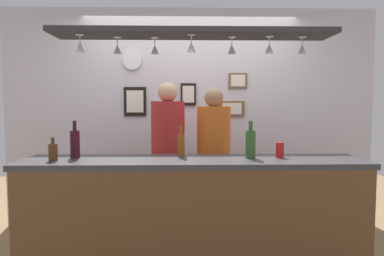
% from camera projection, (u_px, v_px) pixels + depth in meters
% --- Properties ---
extents(back_wall, '(4.40, 0.06, 2.60)m').
position_uv_depth(back_wall, '(190.00, 119.00, 4.18)').
color(back_wall, silver).
rests_on(back_wall, ground_plane).
extents(bar_counter, '(2.70, 0.55, 1.04)m').
position_uv_depth(bar_counter, '(194.00, 207.00, 2.62)').
color(bar_counter, '#38383D').
rests_on(bar_counter, ground_plane).
extents(overhead_glass_rack, '(2.20, 0.36, 0.04)m').
position_uv_depth(overhead_glass_rack, '(193.00, 33.00, 2.73)').
color(overhead_glass_rack, black).
extents(hanging_wineglass_far_left, '(0.07, 0.07, 0.13)m').
position_uv_depth(hanging_wineglass_far_left, '(80.00, 46.00, 2.68)').
color(hanging_wineglass_far_left, silver).
rests_on(hanging_wineglass_far_left, overhead_glass_rack).
extents(hanging_wineglass_left, '(0.07, 0.07, 0.13)m').
position_uv_depth(hanging_wineglass_left, '(117.00, 49.00, 2.77)').
color(hanging_wineglass_left, silver).
rests_on(hanging_wineglass_left, overhead_glass_rack).
extents(hanging_wineglass_center_left, '(0.07, 0.07, 0.13)m').
position_uv_depth(hanging_wineglass_center_left, '(155.00, 49.00, 2.79)').
color(hanging_wineglass_center_left, silver).
rests_on(hanging_wineglass_center_left, overhead_glass_rack).
extents(hanging_wineglass_center, '(0.07, 0.07, 0.13)m').
position_uv_depth(hanging_wineglass_center, '(191.00, 46.00, 2.67)').
color(hanging_wineglass_center, silver).
rests_on(hanging_wineglass_center, overhead_glass_rack).
extents(hanging_wineglass_center_right, '(0.07, 0.07, 0.13)m').
position_uv_depth(hanging_wineglass_center_right, '(232.00, 48.00, 2.77)').
color(hanging_wineglass_center_right, silver).
rests_on(hanging_wineglass_center_right, overhead_glass_rack).
extents(hanging_wineglass_right, '(0.07, 0.07, 0.13)m').
position_uv_depth(hanging_wineglass_right, '(269.00, 48.00, 2.74)').
color(hanging_wineglass_right, silver).
rests_on(hanging_wineglass_right, overhead_glass_rack).
extents(hanging_wineglass_far_right, '(0.07, 0.07, 0.13)m').
position_uv_depth(hanging_wineglass_far_right, '(302.00, 48.00, 2.77)').
color(hanging_wineglass_far_right, silver).
rests_on(hanging_wineglass_far_right, overhead_glass_rack).
extents(person_left_red_shirt, '(0.34, 0.34, 1.69)m').
position_uv_depth(person_left_red_shirt, '(168.00, 149.00, 3.53)').
color(person_left_red_shirt, '#2D334C').
rests_on(person_left_red_shirt, ground_plane).
extents(person_middle_orange_shirt, '(0.34, 0.34, 1.63)m').
position_uv_depth(person_middle_orange_shirt, '(214.00, 152.00, 3.55)').
color(person_middle_orange_shirt, '#2D334C').
rests_on(person_middle_orange_shirt, ground_plane).
extents(bottle_wine_dark_red, '(0.08, 0.08, 0.30)m').
position_uv_depth(bottle_wine_dark_red, '(75.00, 143.00, 2.80)').
color(bottle_wine_dark_red, '#380F19').
rests_on(bottle_wine_dark_red, bar_counter).
extents(bottle_beer_brown_stubby, '(0.07, 0.07, 0.18)m').
position_uv_depth(bottle_beer_brown_stubby, '(53.00, 152.00, 2.66)').
color(bottle_beer_brown_stubby, '#512D14').
rests_on(bottle_beer_brown_stubby, bar_counter).
extents(bottle_beer_amber_tall, '(0.06, 0.06, 0.26)m').
position_uv_depth(bottle_beer_amber_tall, '(181.00, 144.00, 2.88)').
color(bottle_beer_amber_tall, brown).
rests_on(bottle_beer_amber_tall, bar_counter).
extents(bottle_champagne_green, '(0.08, 0.08, 0.30)m').
position_uv_depth(bottle_champagne_green, '(250.00, 143.00, 2.79)').
color(bottle_champagne_green, '#2D5623').
rests_on(bottle_champagne_green, bar_counter).
extents(drink_can, '(0.07, 0.07, 0.12)m').
position_uv_depth(drink_can, '(280.00, 150.00, 2.83)').
color(drink_can, red).
rests_on(drink_can, bar_counter).
extents(picture_frame_lower_pair, '(0.30, 0.02, 0.18)m').
position_uv_depth(picture_frame_lower_pair, '(232.00, 109.00, 4.14)').
color(picture_frame_lower_pair, brown).
rests_on(picture_frame_lower_pair, back_wall).
extents(picture_frame_crest, '(0.18, 0.02, 0.26)m').
position_uv_depth(picture_frame_crest, '(188.00, 94.00, 4.12)').
color(picture_frame_crest, black).
rests_on(picture_frame_crest, back_wall).
extents(picture_frame_caricature, '(0.26, 0.02, 0.34)m').
position_uv_depth(picture_frame_caricature, '(135.00, 101.00, 4.11)').
color(picture_frame_caricature, black).
rests_on(picture_frame_caricature, back_wall).
extents(picture_frame_upper_small, '(0.22, 0.02, 0.18)m').
position_uv_depth(picture_frame_upper_small, '(238.00, 81.00, 4.12)').
color(picture_frame_upper_small, brown).
rests_on(picture_frame_upper_small, back_wall).
extents(wall_clock, '(0.22, 0.03, 0.22)m').
position_uv_depth(wall_clock, '(132.00, 60.00, 4.07)').
color(wall_clock, white).
rests_on(wall_clock, back_wall).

